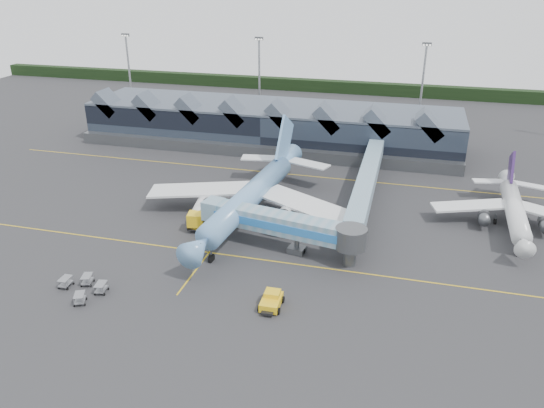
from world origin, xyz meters
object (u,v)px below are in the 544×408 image
(main_airliner, at_px, (253,194))
(regional_jet, at_px, (514,208))
(pushback_tug, at_px, (271,301))
(jet_bridge, at_px, (290,226))
(fuel_truck, at_px, (202,209))

(main_airliner, relative_size, regional_jet, 1.55)
(pushback_tug, bearing_deg, jet_bridge, 92.58)
(regional_jet, height_order, pushback_tug, regional_jet)
(regional_jet, relative_size, pushback_tug, 6.57)
(regional_jet, xyz_separation_m, pushback_tug, (-33.32, -33.39, -2.34))
(regional_jet, relative_size, jet_bridge, 1.10)
(pushback_tug, bearing_deg, main_airliner, 110.26)
(regional_jet, bearing_deg, jet_bridge, -149.52)
(main_airliner, height_order, pushback_tug, main_airliner)
(fuel_truck, bearing_deg, jet_bridge, -30.79)
(fuel_truck, bearing_deg, regional_jet, 3.31)
(regional_jet, relative_size, fuel_truck, 2.68)
(main_airliner, bearing_deg, fuel_truck, -148.91)
(regional_jet, distance_m, fuel_truck, 52.87)
(regional_jet, bearing_deg, pushback_tug, -132.71)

